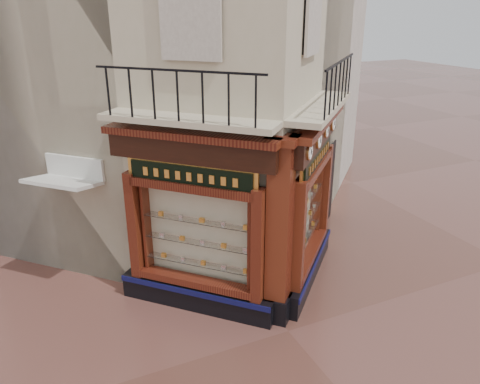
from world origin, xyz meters
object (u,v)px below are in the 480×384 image
clock_b (319,140)px  awning (78,286)px  clock_a (309,152)px  clock_c (326,131)px  clock_d (333,122)px  corner_pilaster (279,236)px  signboard_left (190,176)px  signboard_right (317,157)px

clock_b → awning: bearing=108.8°
clock_a → clock_c: bearing=0.0°
clock_c → clock_d: (0.60, 0.60, -0.00)m
clock_a → clock_c: 1.71m
corner_pilaster → clock_a: 1.77m
clock_b → clock_c: size_ratio=1.14×
clock_a → signboard_left: 2.35m
corner_pilaster → awning: 5.16m
clock_c → awning: (-5.50, 1.83, -3.62)m
clock_a → awning: (-4.29, 3.04, -3.62)m
clock_a → signboard_right: (0.88, 1.04, -0.52)m
clock_d → signboard_right: (-0.93, -0.77, -0.52)m
corner_pilaster → awning: size_ratio=2.64×
clock_c → corner_pilaster: bearing=168.5°
clock_d → signboard_right: 1.31m
corner_pilaster → clock_b: (1.20, 0.59, 1.67)m
clock_c → clock_a: bearing=180.0°
clock_b → clock_c: 0.83m
clock_a → clock_d: clock_d is taller
awning → signboard_left: bearing=-176.5°
awning → corner_pilaster: bearing=-174.0°
clock_c → awning: clock_c is taller
signboard_left → clock_a: bearing=-162.1°
awning → clock_b: bearing=-161.2°
signboard_right → clock_c: bearing=-17.8°
signboard_right → signboard_left: bearing=135.0°
clock_b → signboard_left: clock_b is taller
clock_b → signboard_right: (0.26, 0.42, -0.52)m
clock_a → clock_b: clock_b is taller
corner_pilaster → clock_d: corner_pilaster is taller
clock_a → clock_d: (1.81, 1.81, 0.00)m
clock_d → clock_a: bearing=-180.0°
awning → signboard_left: (2.25, -2.00, 3.10)m
corner_pilaster → clock_a: bearing=-47.7°
corner_pilaster → clock_c: bearing=-11.5°
clock_c → signboard_right: 0.63m
clock_b → awning: 6.56m
clock_b → clock_d: (1.19, 1.19, 0.00)m
corner_pilaster → clock_a: (0.58, -0.03, 1.67)m
clock_c → clock_b: bearing=180.0°
corner_pilaster → clock_b: bearing=-18.6°
corner_pilaster → clock_c: 2.71m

